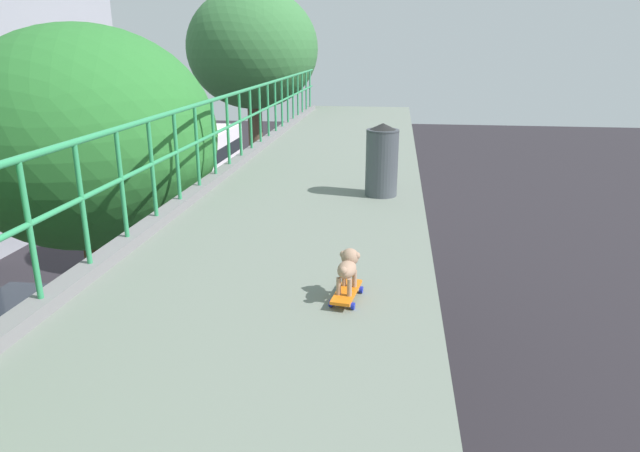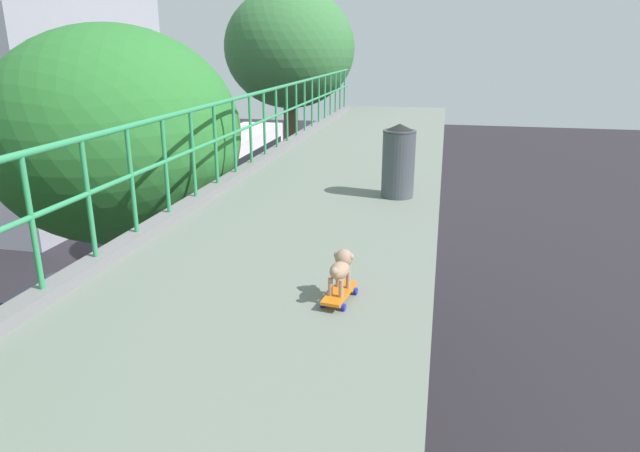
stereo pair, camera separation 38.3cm
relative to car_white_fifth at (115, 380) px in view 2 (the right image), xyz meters
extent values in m
cylinder|color=#31955B|center=(4.22, -6.78, 6.23)|extent=(0.04, 0.04, 1.03)
cylinder|color=#31955B|center=(4.22, -6.08, 6.23)|extent=(0.04, 0.04, 1.03)
cylinder|color=#31955B|center=(4.22, -5.38, 6.23)|extent=(0.04, 0.04, 1.03)
cylinder|color=#31955B|center=(4.22, -4.68, 6.23)|extent=(0.04, 0.04, 1.03)
cylinder|color=#31955B|center=(4.22, -3.97, 6.23)|extent=(0.04, 0.04, 1.03)
cylinder|color=#31955B|center=(4.22, -3.27, 6.23)|extent=(0.04, 0.04, 1.03)
cylinder|color=#31955B|center=(4.22, -2.57, 6.23)|extent=(0.04, 0.04, 1.03)
cylinder|color=#31955B|center=(4.22, -1.86, 6.23)|extent=(0.04, 0.04, 1.03)
cylinder|color=#31955B|center=(4.22, -1.16, 6.23)|extent=(0.04, 0.04, 1.03)
cylinder|color=#31955B|center=(4.22, -0.46, 6.23)|extent=(0.04, 0.04, 1.03)
cylinder|color=#31955B|center=(4.22, 0.25, 6.23)|extent=(0.04, 0.04, 1.03)
cylinder|color=#31955B|center=(4.22, 0.95, 6.23)|extent=(0.04, 0.04, 1.03)
cylinder|color=#31955B|center=(4.22, 1.65, 6.23)|extent=(0.04, 0.04, 1.03)
cylinder|color=#31955B|center=(4.22, 2.36, 6.23)|extent=(0.04, 0.04, 1.03)
cylinder|color=#31955B|center=(4.22, 3.06, 6.23)|extent=(0.04, 0.04, 1.03)
cylinder|color=#31955B|center=(4.22, 3.76, 6.23)|extent=(0.04, 0.04, 1.03)
cylinder|color=#31955B|center=(4.22, 4.47, 6.23)|extent=(0.04, 0.04, 1.03)
cylinder|color=#31955B|center=(4.22, 5.17, 6.23)|extent=(0.04, 0.04, 1.03)
cylinder|color=#31955B|center=(4.22, 5.87, 6.23)|extent=(0.04, 0.04, 1.03)
cylinder|color=#31955B|center=(4.22, 6.58, 6.23)|extent=(0.04, 0.04, 1.03)
cube|color=silver|center=(0.00, 0.04, -0.13)|extent=(1.67, 4.24, 0.67)
cube|color=#1E232B|center=(0.00, -0.14, 0.49)|extent=(1.41, 1.83, 0.59)
cylinder|color=black|center=(0.79, 1.40, -0.34)|extent=(0.22, 0.62, 0.62)
cylinder|color=black|center=(-0.79, 1.40, -0.34)|extent=(0.22, 0.62, 0.62)
cylinder|color=black|center=(0.79, -1.32, -0.34)|extent=(0.22, 0.62, 0.62)
cylinder|color=black|center=(-0.79, -1.32, -0.34)|extent=(0.22, 0.62, 0.62)
cube|color=#B8BABB|center=(-3.49, 2.41, -0.10)|extent=(1.88, 4.49, 0.62)
cube|color=#1E232B|center=(-3.49, 2.61, 0.52)|extent=(1.59, 2.20, 0.63)
cylinder|color=black|center=(-2.59, 0.98, -0.32)|extent=(0.21, 0.67, 0.67)
cylinder|color=black|center=(-2.59, 3.84, -0.32)|extent=(0.21, 0.67, 0.67)
cylinder|color=black|center=(-4.39, 3.84, -0.32)|extent=(0.21, 0.67, 0.67)
cube|color=#1E713A|center=(0.04, 5.92, -0.10)|extent=(1.87, 4.45, 0.66)
cube|color=#1E232B|center=(0.04, 5.73, 0.50)|extent=(1.54, 2.30, 0.54)
cylinder|color=black|center=(0.94, 7.27, -0.31)|extent=(0.23, 0.68, 0.68)
cylinder|color=black|center=(-0.85, 7.27, -0.31)|extent=(0.23, 0.68, 0.68)
cylinder|color=black|center=(0.94, 4.56, -0.31)|extent=(0.23, 0.68, 0.68)
cylinder|color=black|center=(-0.85, 4.56, -0.31)|extent=(0.23, 0.68, 0.68)
cube|color=white|center=(-3.62, 17.36, 1.27)|extent=(2.43, 11.22, 3.28)
cube|color=black|center=(-3.62, 17.36, 1.84)|extent=(2.45, 10.32, 0.70)
cylinder|color=black|center=(-2.45, 21.29, -0.17)|extent=(0.28, 0.96, 0.96)
cylinder|color=black|center=(-4.78, 21.29, -0.17)|extent=(0.28, 0.96, 0.96)
cylinder|color=black|center=(-2.45, 14.27, -0.17)|extent=(0.28, 0.96, 0.96)
cylinder|color=black|center=(-4.78, 14.27, -0.17)|extent=(0.28, 0.96, 0.96)
cylinder|color=#503A21|center=(2.12, -2.24, 2.20)|extent=(0.53, 0.53, 5.70)
ellipsoid|color=#2D7430|center=(2.12, -2.24, 6.13)|extent=(3.92, 3.92, 3.35)
cylinder|color=brown|center=(2.10, 8.33, 2.77)|extent=(0.48, 0.48, 6.83)
ellipsoid|color=#39763E|center=(2.10, 8.33, 7.34)|extent=(4.21, 4.21, 3.80)
cube|color=orange|center=(6.44, -6.30, 5.68)|extent=(0.21, 0.48, 0.02)
cylinder|color=#1826AF|center=(6.55, -6.16, 5.64)|extent=(0.03, 0.06, 0.05)
cylinder|color=#1826AF|center=(6.38, -6.14, 5.64)|extent=(0.03, 0.06, 0.05)
cylinder|color=#1826AF|center=(6.50, -6.46, 5.64)|extent=(0.03, 0.06, 0.05)
cylinder|color=#1826AF|center=(6.34, -6.44, 5.64)|extent=(0.03, 0.06, 0.05)
cylinder|color=#A57F67|center=(6.49, -6.22, 5.76)|extent=(0.04, 0.04, 0.14)
cylinder|color=#A57F67|center=(6.41, -6.21, 5.76)|extent=(0.04, 0.04, 0.14)
cylinder|color=#A57F67|center=(6.47, -6.39, 5.76)|extent=(0.04, 0.04, 0.14)
cylinder|color=#A57F67|center=(6.39, -6.38, 5.76)|extent=(0.04, 0.04, 0.14)
ellipsoid|color=#A57F67|center=(6.44, -6.30, 5.87)|extent=(0.17, 0.25, 0.13)
sphere|color=#A57F67|center=(6.45, -6.20, 5.93)|extent=(0.14, 0.14, 0.14)
ellipsoid|color=#AC7B5C|center=(6.46, -6.14, 5.92)|extent=(0.06, 0.07, 0.04)
sphere|color=#A57F67|center=(6.51, -6.21, 5.95)|extent=(0.06, 0.06, 0.06)
sphere|color=#A57F67|center=(6.40, -6.19, 5.95)|extent=(0.06, 0.06, 0.06)
sphere|color=#A57F67|center=(6.42, -6.42, 5.91)|extent=(0.06, 0.06, 0.06)
cylinder|color=#444950|center=(6.61, -3.08, 6.04)|extent=(0.41, 0.41, 0.86)
cone|color=black|center=(6.61, -3.08, 6.50)|extent=(0.42, 0.42, 0.10)
camera|label=1|loc=(6.76, -10.29, 7.50)|focal=31.81mm
camera|label=2|loc=(7.14, -10.21, 7.50)|focal=31.81mm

